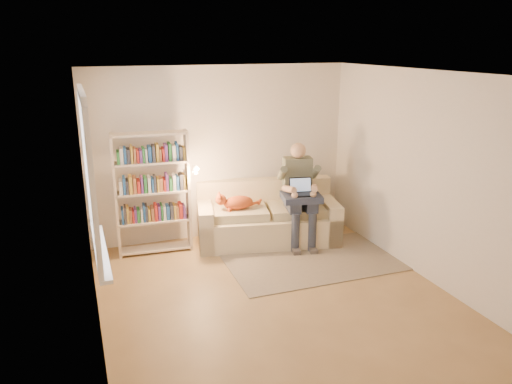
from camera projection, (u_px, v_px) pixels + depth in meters
name	position (u px, v px, depth m)	size (l,w,h in m)	color
floor	(277.00, 298.00, 5.91)	(4.50, 4.50, 0.00)	olive
ceiling	(280.00, 73.00, 5.16)	(4.00, 4.50, 0.02)	white
wall_left	(89.00, 214.00, 4.87)	(0.02, 4.50, 2.60)	silver
wall_right	(426.00, 177.00, 6.20)	(0.02, 4.50, 2.60)	silver
wall_back	(221.00, 153.00, 7.55)	(4.00, 0.02, 2.60)	silver
wall_front	(402.00, 280.00, 3.51)	(4.00, 0.02, 2.60)	silver
window	(93.00, 200.00, 5.04)	(0.12, 1.52, 1.69)	white
sofa	(267.00, 220.00, 7.57)	(2.23, 1.35, 0.88)	beige
person	(299.00, 189.00, 7.33)	(0.53, 0.73, 1.50)	#636B56
cat	(235.00, 202.00, 7.27)	(0.69, 0.32, 0.25)	#D85E2A
blanket	(302.00, 197.00, 7.22)	(0.55, 0.45, 0.09)	#283147
laptop	(302.00, 190.00, 7.20)	(0.38, 0.33, 0.29)	black
bookshelf	(152.00, 187.00, 6.97)	(1.16, 0.39, 1.75)	beige
rug	(315.00, 260.00, 6.93)	(2.43, 1.44, 0.01)	gray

